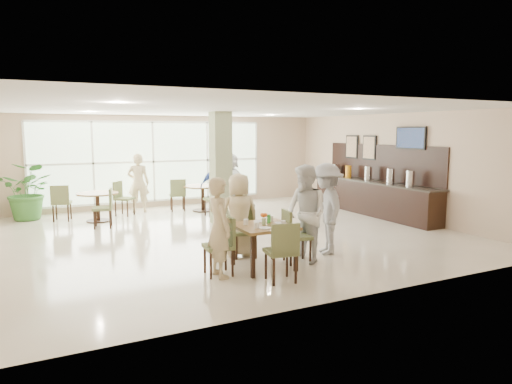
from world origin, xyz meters
name	(u,v)px	position (x,y,z in m)	size (l,w,h in m)	color
ground	(225,234)	(0.00, 0.00, 0.00)	(10.00, 10.00, 0.00)	beige
room_shell	(224,159)	(0.00, 0.00, 1.70)	(10.00, 10.00, 10.00)	white
window_bank	(153,162)	(-0.50, 4.46, 1.40)	(7.00, 0.04, 7.00)	silver
column	(221,168)	(0.40, 1.20, 1.40)	(0.45, 0.45, 2.80)	#7A8159
main_table	(264,230)	(-0.39, -2.69, 0.66)	(0.95, 0.95, 0.75)	brown
round_table_left	(98,200)	(-2.37, 2.85, 0.56)	(1.05, 1.05, 0.75)	brown
round_table_right	(203,191)	(0.59, 3.12, 0.58)	(1.11, 1.11, 0.75)	brown
chairs_main_table	(260,241)	(-0.44, -2.66, 0.47)	(2.02, 2.07, 0.95)	#4F5A31
chairs_table_left	(97,203)	(-2.39, 2.90, 0.47)	(2.19, 1.98, 0.95)	#4F5A31
chairs_table_right	(204,195)	(0.60, 3.06, 0.47)	(1.91, 1.83, 0.95)	#4F5A31
tabletop_clutter	(266,221)	(-0.36, -2.69, 0.81)	(0.72, 0.74, 0.21)	white
buffet_counter	(373,195)	(4.70, 0.51, 0.55)	(0.64, 4.70, 1.95)	black
wall_tv	(411,138)	(4.94, -0.60, 2.15)	(0.06, 1.00, 0.58)	black
framed_art_a	(369,148)	(4.95, 1.00, 1.85)	(0.05, 0.55, 0.70)	black
framed_art_b	(352,147)	(4.95, 1.80, 1.85)	(0.05, 0.55, 0.70)	black
potted_plant	(29,191)	(-3.96, 3.88, 0.76)	(1.36, 1.36, 1.51)	#37712D
teen_left	(219,227)	(-1.23, -2.77, 0.80)	(0.59, 0.39, 1.61)	#CBB687
teen_far	(239,215)	(-0.45, -1.80, 0.78)	(0.76, 0.42, 1.56)	#CBB687
teen_right	(306,214)	(0.45, -2.67, 0.87)	(0.85, 0.66, 1.74)	white
teen_standing	(326,209)	(1.11, -2.36, 0.87)	(1.12, 0.64, 1.73)	#A5A4A7
adult_a	(218,187)	(0.70, 2.19, 0.81)	(0.95, 0.54, 1.62)	#3A57AF
adult_b	(231,181)	(1.52, 3.21, 0.83)	(1.54, 0.67, 1.66)	white
adult_standing	(138,183)	(-1.13, 3.74, 0.85)	(0.62, 0.41, 1.70)	#CBB687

